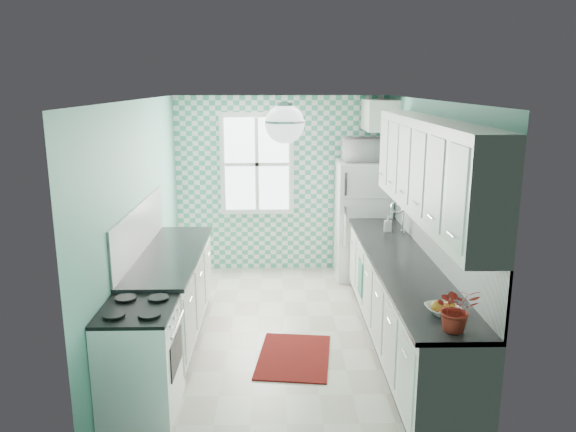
{
  "coord_description": "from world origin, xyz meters",
  "views": [
    {
      "loc": [
        -0.07,
        -5.7,
        2.67
      ],
      "look_at": [
        0.05,
        0.25,
        1.25
      ],
      "focal_mm": 35.0,
      "sensor_mm": 36.0,
      "label": 1
    }
  ],
  "objects_px": {
    "fruit_bowl": "(443,310)",
    "potted_plant": "(457,308)",
    "sink": "(386,235)",
    "ceiling_light": "(285,124)",
    "fridge": "(362,220)",
    "stove": "(141,357)",
    "microwave": "(364,150)"
  },
  "relations": [
    {
      "from": "potted_plant",
      "to": "microwave",
      "type": "distance_m",
      "value": 3.88
    },
    {
      "from": "stove",
      "to": "microwave",
      "type": "xyz_separation_m",
      "value": [
        2.31,
        3.27,
        1.32
      ]
    },
    {
      "from": "stove",
      "to": "sink",
      "type": "bearing_deg",
      "value": 41.29
    },
    {
      "from": "microwave",
      "to": "ceiling_light",
      "type": "bearing_deg",
      "value": 65.03
    },
    {
      "from": "sink",
      "to": "microwave",
      "type": "distance_m",
      "value": 1.48
    },
    {
      "from": "fridge",
      "to": "fruit_bowl",
      "type": "xyz_separation_m",
      "value": [
        0.09,
        -3.52,
        0.15
      ]
    },
    {
      "from": "fridge",
      "to": "microwave",
      "type": "height_order",
      "value": "microwave"
    },
    {
      "from": "fridge",
      "to": "stove",
      "type": "xyz_separation_m",
      "value": [
        -2.31,
        -3.27,
        -0.35
      ]
    },
    {
      "from": "ceiling_light",
      "to": "microwave",
      "type": "distance_m",
      "value": 2.88
    },
    {
      "from": "fruit_bowl",
      "to": "stove",
      "type": "bearing_deg",
      "value": 174.0
    },
    {
      "from": "ceiling_light",
      "to": "microwave",
      "type": "relative_size",
      "value": 0.62
    },
    {
      "from": "sink",
      "to": "fruit_bowl",
      "type": "relative_size",
      "value": 2.12
    },
    {
      "from": "sink",
      "to": "fruit_bowl",
      "type": "height_order",
      "value": "sink"
    },
    {
      "from": "fridge",
      "to": "stove",
      "type": "height_order",
      "value": "fridge"
    },
    {
      "from": "stove",
      "to": "sink",
      "type": "distance_m",
      "value": 3.2
    },
    {
      "from": "fridge",
      "to": "ceiling_light",
      "type": "bearing_deg",
      "value": -114.38
    },
    {
      "from": "fridge",
      "to": "sink",
      "type": "relative_size",
      "value": 2.97
    },
    {
      "from": "fridge",
      "to": "sink",
      "type": "xyz_separation_m",
      "value": [
        0.09,
        -1.2,
        0.11
      ]
    },
    {
      "from": "sink",
      "to": "potted_plant",
      "type": "distance_m",
      "value": 2.62
    },
    {
      "from": "sink",
      "to": "potted_plant",
      "type": "xyz_separation_m",
      "value": [
        -0.0,
        -2.62,
        0.18
      ]
    },
    {
      "from": "potted_plant",
      "to": "microwave",
      "type": "bearing_deg",
      "value": 91.35
    },
    {
      "from": "stove",
      "to": "sink",
      "type": "xyz_separation_m",
      "value": [
        2.4,
        2.07,
        0.46
      ]
    },
    {
      "from": "stove",
      "to": "ceiling_light",
      "type": "bearing_deg",
      "value": 29.57
    },
    {
      "from": "ceiling_light",
      "to": "potted_plant",
      "type": "xyz_separation_m",
      "value": [
        1.2,
        -1.22,
        -1.21
      ]
    },
    {
      "from": "ceiling_light",
      "to": "fruit_bowl",
      "type": "bearing_deg",
      "value": -37.37
    },
    {
      "from": "ceiling_light",
      "to": "potted_plant",
      "type": "height_order",
      "value": "ceiling_light"
    },
    {
      "from": "sink",
      "to": "ceiling_light",
      "type": "bearing_deg",
      "value": -134.19
    },
    {
      "from": "fruit_bowl",
      "to": "potted_plant",
      "type": "height_order",
      "value": "potted_plant"
    },
    {
      "from": "fridge",
      "to": "potted_plant",
      "type": "xyz_separation_m",
      "value": [
        0.09,
        -3.82,
        0.29
      ]
    },
    {
      "from": "stove",
      "to": "microwave",
      "type": "height_order",
      "value": "microwave"
    },
    {
      "from": "microwave",
      "to": "fruit_bowl",
      "type": "bearing_deg",
      "value": 89.58
    },
    {
      "from": "potted_plant",
      "to": "ceiling_light",
      "type": "bearing_deg",
      "value": 134.62
    }
  ]
}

